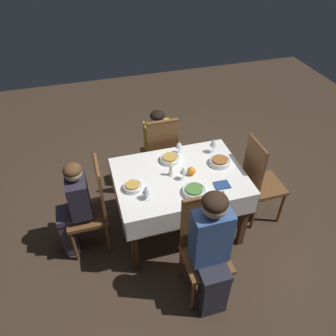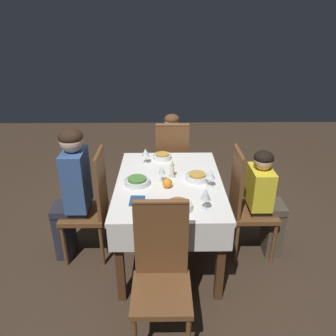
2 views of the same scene
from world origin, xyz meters
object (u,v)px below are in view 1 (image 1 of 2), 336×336
at_px(wine_glass_east, 146,190).
at_px(wine_glass_south, 179,145).
at_px(chair_south, 161,152).
at_px(napkin_red_folded, 222,185).
at_px(wine_glass_west, 214,143).
at_px(wine_glass_north, 183,171).
at_px(bowl_south, 170,159).
at_px(chair_east, 93,205).
at_px(chair_north, 204,244).
at_px(chair_west, 259,179).
at_px(bowl_north, 194,191).
at_px(bowl_east, 132,186).
at_px(bowl_west, 220,161).
at_px(orange_fruit, 191,171).
at_px(candle_centerpiece, 171,170).
at_px(dining_table, 180,183).
at_px(person_adult_denim, 212,248).
at_px(person_child_dark, 74,206).
at_px(person_child_yellow, 157,143).

bearing_deg(wine_glass_east, wine_glass_south, -130.54).
height_order(chair_south, wine_glass_east, chair_south).
bearing_deg(napkin_red_folded, wine_glass_west, -102.54).
xyz_separation_m(wine_glass_north, bowl_south, (0.04, -0.30, -0.08)).
bearing_deg(chair_east, chair_north, 49.62).
height_order(chair_west, napkin_red_folded, chair_west).
height_order(bowl_north, bowl_east, same).
xyz_separation_m(bowl_west, napkin_red_folded, (0.10, 0.30, -0.02)).
height_order(wine_glass_south, bowl_west, wine_glass_south).
height_order(chair_north, bowl_west, chair_north).
bearing_deg(napkin_red_folded, bowl_east, -13.28).
distance_m(wine_glass_east, bowl_west, 0.85).
bearing_deg(chair_north, chair_west, 35.78).
distance_m(wine_glass_east, orange_fruit, 0.52).
height_order(chair_north, bowl_north, chair_north).
relative_size(chair_north, candle_centerpiece, 6.71).
bearing_deg(chair_south, wine_glass_north, 91.63).
relative_size(bowl_north, orange_fruit, 2.65).
bearing_deg(dining_table, person_adult_denim, 89.91).
height_order(chair_south, wine_glass_north, chair_south).
relative_size(person_adult_denim, wine_glass_north, 8.43).
distance_m(wine_glass_east, wine_glass_west, 0.93).
height_order(dining_table, person_child_dark, person_child_dark).
relative_size(chair_south, person_child_yellow, 1.00).
distance_m(chair_south, bowl_east, 0.89).
relative_size(person_child_yellow, bowl_north, 4.77).
bearing_deg(chair_south, wine_glass_south, 107.35).
height_order(chair_west, bowl_west, chair_west).
relative_size(chair_south, wine_glass_east, 7.00).
relative_size(chair_west, wine_glass_south, 7.01).
xyz_separation_m(person_child_dark, napkin_red_folded, (-1.34, 0.29, 0.18)).
height_order(wine_glass_west, candle_centerpiece, wine_glass_west).
xyz_separation_m(wine_glass_south, napkin_red_folded, (-0.23, 0.58, -0.10)).
bearing_deg(wine_glass_south, bowl_west, 140.51).
xyz_separation_m(chair_west, person_child_yellow, (0.85, -0.90, 0.02)).
height_order(person_child_dark, bowl_west, person_child_dark).
bearing_deg(bowl_south, napkin_red_folded, 126.27).
relative_size(chair_south, bowl_north, 4.80).
height_order(chair_south, orange_fruit, chair_south).
xyz_separation_m(chair_north, bowl_south, (0.03, -0.91, 0.24)).
xyz_separation_m(person_adult_denim, wine_glass_south, (-0.10, -1.16, 0.17)).
height_order(dining_table, candle_centerpiece, candle_centerpiece).
relative_size(person_adult_denim, orange_fruit, 15.14).
distance_m(chair_east, napkin_red_folded, 1.22).
xyz_separation_m(chair_south, wine_glass_south, (-0.11, 0.34, 0.31)).
relative_size(chair_north, wine_glass_south, 7.01).
bearing_deg(chair_east, bowl_south, 103.27).
xyz_separation_m(wine_glass_south, wine_glass_west, (-0.34, 0.08, 0.02)).
height_order(chair_east, orange_fruit, chair_east).
height_order(wine_glass_north, bowl_south, wine_glass_north).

